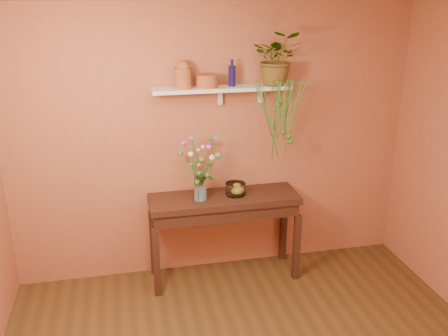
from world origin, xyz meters
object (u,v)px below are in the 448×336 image
(sideboard, at_px, (224,208))
(spider_plant, at_px, (278,58))
(terracotta_jug, at_px, (183,75))
(glass_vase, at_px, (201,189))
(bouquet, at_px, (202,157))
(blue_bottle, at_px, (232,75))
(glass_bowl, at_px, (236,189))

(sideboard, height_order, spider_plant, spider_plant)
(terracotta_jug, distance_m, glass_vase, 1.08)
(sideboard, bearing_deg, bouquet, -169.80)
(terracotta_jug, height_order, blue_bottle, terracotta_jug)
(glass_vase, bearing_deg, bouquet, -13.00)
(blue_bottle, relative_size, spider_plant, 0.49)
(blue_bottle, bearing_deg, bouquet, -151.53)
(terracotta_jug, distance_m, blue_bottle, 0.46)
(spider_plant, distance_m, glass_vase, 1.43)
(sideboard, xyz_separation_m, bouquet, (-0.22, -0.04, 0.56))
(terracotta_jug, xyz_separation_m, glass_bowl, (0.47, -0.10, -1.12))
(glass_vase, bearing_deg, terracotta_jug, 128.04)
(sideboard, bearing_deg, glass_vase, -171.48)
(bouquet, bearing_deg, glass_bowl, 9.15)
(terracotta_jug, xyz_separation_m, blue_bottle, (0.46, 0.02, -0.02))
(sideboard, height_order, terracotta_jug, terracotta_jug)
(sideboard, distance_m, bouquet, 0.60)
(bouquet, relative_size, glass_bowl, 2.50)
(blue_bottle, height_order, glass_vase, blue_bottle)
(terracotta_jug, bearing_deg, blue_bottle, 2.80)
(blue_bottle, height_order, spider_plant, spider_plant)
(bouquet, xyz_separation_m, glass_bowl, (0.34, 0.05, -0.37))
(spider_plant, relative_size, glass_vase, 1.97)
(bouquet, bearing_deg, terracotta_jug, 131.19)
(terracotta_jug, bearing_deg, spider_plant, -0.19)
(blue_bottle, height_order, bouquet, blue_bottle)
(blue_bottle, distance_m, spider_plant, 0.46)
(sideboard, distance_m, glass_bowl, 0.22)
(glass_vase, relative_size, glass_bowl, 1.27)
(terracotta_jug, height_order, glass_bowl, terracotta_jug)
(blue_bottle, bearing_deg, glass_vase, -153.30)
(sideboard, relative_size, blue_bottle, 5.93)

